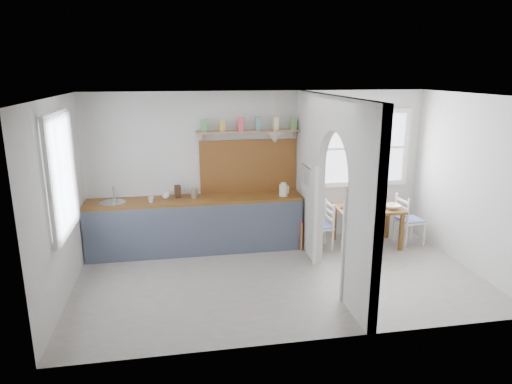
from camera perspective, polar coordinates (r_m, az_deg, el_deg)
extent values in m
cube|color=#9D9284|center=(6.74, 3.05, -10.71)|extent=(5.80, 3.20, 0.01)
cube|color=beige|center=(6.09, 3.40, 11.93)|extent=(5.80, 3.20, 0.01)
cube|color=beige|center=(7.82, 0.52, 2.99)|extent=(5.80, 0.01, 2.60)
cube|color=beige|center=(4.82, 7.59, -4.79)|extent=(5.80, 0.01, 2.60)
cube|color=beige|center=(6.31, -23.37, -1.17)|extent=(0.01, 3.20, 2.60)
cube|color=beige|center=(7.50, 25.33, 1.02)|extent=(0.01, 3.20, 2.60)
cube|color=beige|center=(5.41, 13.40, -2.86)|extent=(0.12, 0.80, 2.60)
cube|color=beige|center=(7.41, 6.72, 2.22)|extent=(0.12, 1.20, 2.60)
cube|color=beige|center=(6.15, 10.16, 6.84)|extent=(0.12, 1.20, 1.05)
cube|color=brown|center=(7.50, -7.57, -0.99)|extent=(3.50, 0.60, 0.05)
cube|color=slate|center=(7.37, -7.34, -4.96)|extent=(3.50, 0.03, 0.85)
cube|color=#412914|center=(7.68, -7.47, -4.12)|extent=(3.46, 0.45, 0.85)
cylinder|color=#AEB4BE|center=(7.56, -17.46, -1.32)|extent=(0.40, 0.40, 0.02)
cube|color=brown|center=(7.75, -0.93, 3.26)|extent=(1.65, 0.03, 0.90)
cube|color=#A87C59|center=(7.56, -0.85, 7.59)|extent=(1.75, 0.20, 0.03)
cube|color=#3E8742|center=(7.47, -6.56, 8.21)|extent=(0.09, 0.09, 0.18)
cube|color=gold|center=(7.49, -4.26, 8.29)|extent=(0.09, 0.09, 0.18)
cube|color=#C93546|center=(7.53, -1.98, 8.35)|extent=(0.09, 0.09, 0.18)
cube|color=slate|center=(7.58, 0.27, 8.40)|extent=(0.09, 0.09, 0.18)
cube|color=#D0C589|center=(7.64, 2.50, 8.44)|extent=(0.09, 0.09, 0.18)
cube|color=#4D7D36|center=(7.71, 4.68, 8.46)|extent=(0.09, 0.09, 0.18)
cone|color=silver|center=(7.31, 2.36, 6.77)|extent=(0.26, 0.26, 0.16)
cylinder|color=#AEB4BE|center=(7.26, 6.30, 3.18)|extent=(0.02, 0.50, 0.02)
imported|color=silver|center=(7.39, -12.99, -0.94)|extent=(0.11, 0.11, 0.09)
imported|color=white|center=(7.56, -11.23, -0.46)|extent=(0.14, 0.14, 0.09)
cube|color=#412914|center=(7.59, -9.76, 0.07)|extent=(0.11, 0.14, 0.20)
cylinder|color=#7B6F53|center=(7.51, -7.71, -0.12)|extent=(0.11, 0.11, 0.17)
cube|color=#BC1F68|center=(7.66, 5.64, -5.32)|extent=(0.02, 0.03, 0.53)
cube|color=#C07F17|center=(7.63, 5.72, -5.60)|extent=(0.02, 0.03, 0.48)
imported|color=white|center=(7.97, 16.66, -1.75)|extent=(0.28, 0.28, 0.07)
imported|color=#67A167|center=(7.71, 12.91, -1.94)|extent=(0.11, 0.11, 0.10)
cylinder|color=black|center=(7.79, 11.11, -1.98)|extent=(0.20, 0.20, 0.02)
imported|color=#3F2547|center=(8.11, 13.68, -0.92)|extent=(0.19, 0.19, 0.16)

